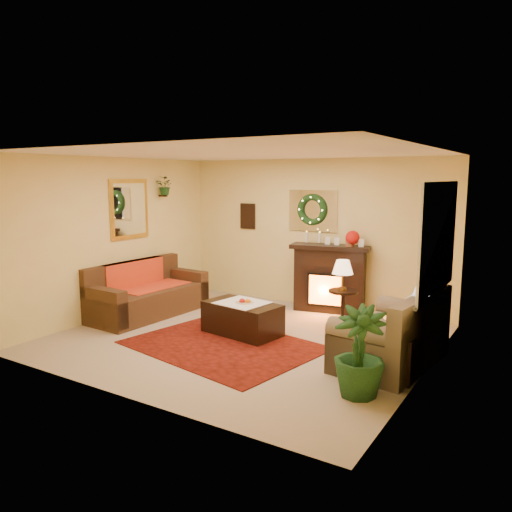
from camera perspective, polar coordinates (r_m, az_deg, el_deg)
The scene contains 31 objects.
floor at distance 7.21m, azimuth -1.49°, elevation -9.44°, with size 5.00×5.00×0.00m, color beige.
ceiling at distance 6.85m, azimuth -1.58°, elevation 11.67°, with size 5.00×5.00×0.00m, color white.
wall_back at distance 8.86m, azimuth 6.50°, elevation 2.59°, with size 5.00×5.00×0.00m, color #EFD88C.
wall_front at distance 5.21m, azimuth -15.29°, elevation -2.16°, with size 5.00×5.00×0.00m, color #EFD88C.
wall_left at distance 8.53m, azimuth -15.70°, elevation 2.07°, with size 4.50×4.50×0.00m, color #EFD88C.
wall_right at distance 5.93m, azimuth 19.09°, elevation -1.01°, with size 4.50×4.50×0.00m, color #EFD88C.
area_rug at distance 6.94m, azimuth -3.76°, elevation -10.13°, with size 2.46×1.84×0.01m, color #57180B.
sofa at distance 8.51m, azimuth -12.23°, elevation -3.77°, with size 0.90×2.05×0.88m, color brown.
red_throw at distance 8.66m, azimuth -12.02°, elevation -3.37°, with size 0.77×1.25×0.02m, color #B92839.
fireplace at distance 8.61m, azimuth 8.46°, elevation -2.69°, with size 1.18×0.37×1.08m, color black.
poinsettia at distance 8.33m, azimuth 10.97°, elevation 2.07°, with size 0.23×0.23×0.23m, color red.
mantel_candle_a at distance 8.63m, azimuth 5.80°, elevation 2.16°, with size 0.06×0.06×0.18m, color white.
mantel_candle_b at distance 8.59m, azimuth 7.28°, elevation 2.11°, with size 0.06×0.06×0.18m, color silver.
mantel_mirror at distance 8.81m, azimuth 6.49°, elevation 5.16°, with size 0.92×0.02×0.72m, color white.
wreath at distance 8.77m, azimuth 6.38°, elevation 5.28°, with size 0.55×0.55×0.11m, color #194719.
wall_art at distance 9.47m, azimuth -0.94°, elevation 4.57°, with size 0.32×0.03×0.48m, color #381E11.
gold_mirror at distance 8.68m, azimuth -14.28°, elevation 5.22°, with size 0.03×0.84×1.00m, color gold.
hanging_plant at distance 9.12m, azimuth -10.30°, elevation 6.90°, with size 0.33×0.28×0.36m, color #194719.
loveseat at distance 6.40m, azimuth 15.14°, elevation -8.23°, with size 0.92×1.58×0.92m, color tan.
window_frame at distance 6.43m, azimuth 20.17°, elevation 1.93°, with size 0.03×1.86×1.36m, color white.
window_glass at distance 6.44m, azimuth 20.04°, elevation 1.94°, with size 0.02×1.70×1.22m, color black.
window_sill at distance 6.57m, azimuth 18.95°, elevation -3.90°, with size 0.22×1.86×0.04m, color white.
mini_tree at distance 6.12m, azimuth 18.38°, elevation -3.16°, with size 0.22×0.22×0.32m, color white.
sill_plant at distance 7.16m, azimuth 20.26°, elevation -1.17°, with size 0.27×0.21×0.49m, color #1C4222.
side_table_round at distance 7.78m, azimuth 9.89°, elevation -5.70°, with size 0.45×0.45×0.58m, color black.
lamp_cream at distance 7.63m, azimuth 9.87°, elevation -1.72°, with size 0.31×0.31×0.48m, color #FFCE9B.
end_table_square at distance 6.00m, azimuth 15.72°, elevation -10.93°, with size 0.42×0.42×0.51m, color #3D1C10.
lamp_tiffany at distance 5.84m, azimuth 15.74°, elevation -6.58°, with size 0.28×0.28×0.41m, color orange.
coffee_table at distance 7.35m, azimuth -1.58°, elevation -7.35°, with size 1.11×0.61×0.47m, color #462511.
fruit_bowl at distance 7.28m, azimuth -1.33°, elevation -5.56°, with size 0.27×0.27×0.06m, color beige.
floor_palm at distance 5.41m, azimuth 11.71°, elevation -10.97°, with size 1.61×1.61×2.88m, color #20631A.
Camera 1 is at (3.77, -5.71, 2.28)m, focal length 35.00 mm.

